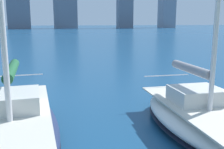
{
  "coord_description": "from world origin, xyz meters",
  "views": [
    {
      "loc": [
        2.3,
        1.42,
        3.88
      ],
      "look_at": [
        0.12,
        -6.65,
        2.2
      ],
      "focal_mm": 42.0,
      "sensor_mm": 36.0,
      "label": 1
    }
  ],
  "objects": [
    {
      "name": "sailboat_grey",
      "position": [
        -3.08,
        -6.35,
        0.6
      ],
      "size": [
        3.2,
        6.85,
        10.76
      ],
      "color": "white",
      "rests_on": "ground"
    },
    {
      "name": "sailboat_forest",
      "position": [
        3.27,
        -6.69,
        0.67
      ],
      "size": [
        2.95,
        8.02,
        11.74
      ],
      "color": "navy",
      "rests_on": "ground"
    }
  ]
}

